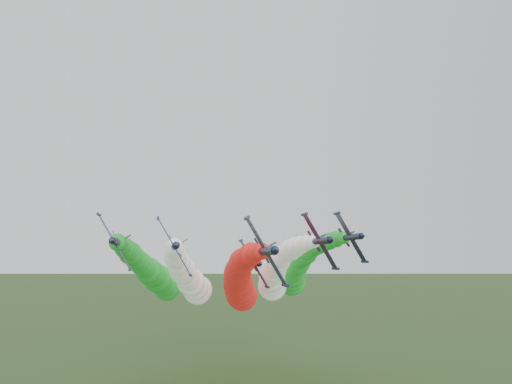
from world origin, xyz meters
The scene contains 6 objects.
jet_lead centered at (8.54, 46.40, 28.96)m, with size 15.96×86.44×20.29m.
jet_inner_left centered at (-2.65, 60.59, 29.70)m, with size 16.13×86.61×20.47m.
jet_inner_right centered at (20.20, 60.74, 30.44)m, with size 16.18×86.66×20.52m.
jet_outer_left centered at (-11.77, 64.48, 30.45)m, with size 15.95×86.43×20.29m.
jet_outer_right centered at (28.70, 69.93, 31.16)m, with size 16.36×86.84×20.70m.
jet_trail centered at (12.47, 76.58, 26.68)m, with size 16.42×86.90×20.76m.
Camera 1 is at (-9.71, -72.28, 35.65)m, focal length 35.00 mm.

